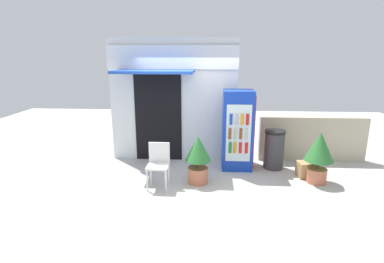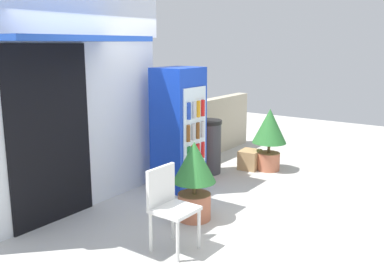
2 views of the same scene
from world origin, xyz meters
TOP-DOWN VIEW (x-y plane):
  - ground at (0.00, 0.00)m, footprint 16.00×16.00m
  - storefront_building at (-0.44, 1.48)m, footprint 3.06×1.20m
  - drink_cooler at (1.10, 0.85)m, footprint 0.69×0.63m
  - plastic_chair at (-0.53, -0.24)m, footprint 0.43×0.42m
  - potted_plant_near_shop at (0.24, -0.03)m, footprint 0.53×0.53m
  - potted_plant_curbside at (2.68, 0.12)m, footprint 0.58×0.58m
  - trash_bin at (1.94, 0.90)m, footprint 0.47×0.47m
  - stone_boundary_wall at (2.97, 1.50)m, footprint 2.56×0.21m
  - cardboard_box at (2.56, 0.42)m, footprint 0.41×0.36m

SIDE VIEW (x-z plane):
  - ground at x=0.00m, z-range 0.00..0.00m
  - cardboard_box at x=2.56m, z-range 0.00..0.33m
  - trash_bin at x=1.94m, z-range 0.00..0.90m
  - plastic_chair at x=-0.53m, z-range 0.07..0.96m
  - stone_boundary_wall at x=2.97m, z-range 0.00..1.10m
  - potted_plant_near_shop at x=0.24m, z-range 0.08..1.07m
  - potted_plant_curbside at x=2.68m, z-range 0.12..1.19m
  - drink_cooler at x=1.10m, z-range 0.00..1.81m
  - storefront_building at x=-0.44m, z-range 0.05..3.00m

